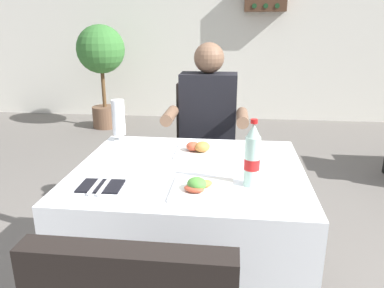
# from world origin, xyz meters

# --- Properties ---
(back_wall) EXTENTS (11.00, 0.12, 2.75)m
(back_wall) POSITION_xyz_m (0.00, 4.01, 1.37)
(back_wall) COLOR silver
(back_wall) RESTS_ON ground
(main_dining_table) EXTENTS (1.03, 0.90, 0.74)m
(main_dining_table) POSITION_xyz_m (-0.15, -0.02, 0.57)
(main_dining_table) COLOR white
(main_dining_table) RESTS_ON ground
(chair_far_diner_seat) EXTENTS (0.44, 0.50, 0.97)m
(chair_far_diner_seat) POSITION_xyz_m (-0.15, 0.82, 0.55)
(chair_far_diner_seat) COLOR black
(chair_far_diner_seat) RESTS_ON ground
(seated_diner_far) EXTENTS (0.50, 0.46, 1.26)m
(seated_diner_far) POSITION_xyz_m (-0.12, 0.71, 0.71)
(seated_diner_far) COLOR #282D42
(seated_diner_far) RESTS_ON ground
(plate_near_camera) EXTENTS (0.24, 0.24, 0.06)m
(plate_near_camera) POSITION_xyz_m (-0.07, -0.27, 0.76)
(plate_near_camera) COLOR white
(plate_near_camera) RESTS_ON main_dining_table
(plate_far_diner) EXTENTS (0.23, 0.23, 0.06)m
(plate_far_diner) POSITION_xyz_m (-0.12, 0.18, 0.76)
(plate_far_diner) COLOR white
(plate_far_diner) RESTS_ON main_dining_table
(beer_glass_left) EXTENTS (0.07, 0.07, 0.23)m
(beer_glass_left) POSITION_xyz_m (-0.59, 0.35, 0.86)
(beer_glass_left) COLOR white
(beer_glass_left) RESTS_ON main_dining_table
(cola_bottle_primary) EXTENTS (0.06, 0.06, 0.28)m
(cola_bottle_primary) POSITION_xyz_m (0.12, -0.18, 0.86)
(cola_bottle_primary) COLOR silver
(cola_bottle_primary) RESTS_ON main_dining_table
(napkin_cutlery_set) EXTENTS (0.17, 0.19, 0.01)m
(napkin_cutlery_set) POSITION_xyz_m (-0.48, -0.27, 0.75)
(napkin_cutlery_set) COLOR black
(napkin_cutlery_set) RESTS_ON main_dining_table
(potted_plant_corner) EXTENTS (0.63, 0.63, 1.37)m
(potted_plant_corner) POSITION_xyz_m (-1.70, 3.25, 0.94)
(potted_plant_corner) COLOR brown
(potted_plant_corner) RESTS_ON ground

